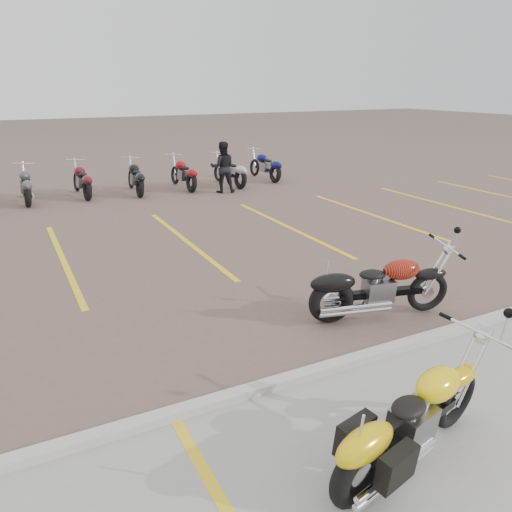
{
  "coord_description": "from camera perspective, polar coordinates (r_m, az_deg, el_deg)",
  "views": [
    {
      "loc": [
        -3.58,
        -6.44,
        3.45
      ],
      "look_at": [
        -0.03,
        0.47,
        0.75
      ],
      "focal_mm": 35.0,
      "sensor_mm": 36.0,
      "label": 1
    }
  ],
  "objects": [
    {
      "name": "ground",
      "position": [
        8.13,
        1.72,
        -5.94
      ],
      "size": [
        100.0,
        100.0,
        0.0
      ],
      "primitive_type": "plane",
      "color": "brown",
      "rests_on": "ground"
    },
    {
      "name": "curb",
      "position": [
        6.63,
        10.26,
        -11.91
      ],
      "size": [
        60.0,
        0.18,
        0.12
      ],
      "primitive_type": "cube",
      "color": "#ADAAA3",
      "rests_on": "ground"
    },
    {
      "name": "parking_stripes",
      "position": [
        11.56,
        -7.88,
        1.63
      ],
      "size": [
        38.0,
        5.5,
        0.01
      ],
      "primitive_type": null,
      "color": "yellow",
      "rests_on": "ground"
    },
    {
      "name": "yellow_cruiser",
      "position": [
        5.09,
        16.85,
        -17.81
      ],
      "size": [
        2.21,
        0.65,
        0.92
      ],
      "rotation": [
        0.1,
        0.0,
        0.23
      ],
      "color": "black",
      "rests_on": "ground"
    },
    {
      "name": "flame_cruiser",
      "position": [
        7.85,
        13.58,
        -3.7
      ],
      "size": [
        2.26,
        0.7,
        0.94
      ],
      "rotation": [
        0.09,
        0.0,
        -0.24
      ],
      "color": "black",
      "rests_on": "ground"
    },
    {
      "name": "person_b",
      "position": [
        16.66,
        -3.84,
        10.09
      ],
      "size": [
        0.97,
        0.86,
        1.67
      ],
      "primitive_type": "imported",
      "rotation": [
        0.0,
        0.0,
        2.81
      ],
      "color": "black",
      "rests_on": "ground"
    },
    {
      "name": "bg_bike_row",
      "position": [
        16.66,
        -22.11,
        7.75
      ],
      "size": [
        15.5,
        2.0,
        1.1
      ],
      "color": "black",
      "rests_on": "ground"
    }
  ]
}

